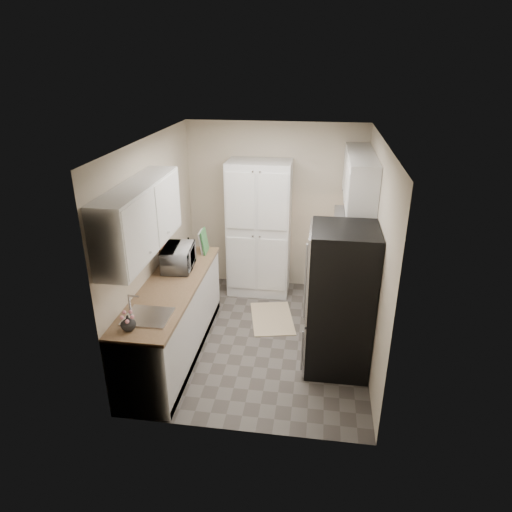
{
  "coord_description": "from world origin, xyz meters",
  "views": [
    {
      "loc": [
        0.64,
        -4.9,
        3.32
      ],
      "look_at": [
        -0.08,
        0.15,
        1.08
      ],
      "focal_mm": 32.0,
      "sensor_mm": 36.0,
      "label": 1
    }
  ],
  "objects": [
    {
      "name": "ground",
      "position": [
        0.0,
        0.0,
        0.0
      ],
      "size": [
        3.2,
        3.2,
        0.0
      ],
      "primitive_type": "plane",
      "color": "#56514C",
      "rests_on": "ground"
    },
    {
      "name": "room_shell",
      "position": [
        -0.02,
        -0.01,
        1.63
      ],
      "size": [
        2.64,
        3.24,
        2.52
      ],
      "color": "beige",
      "rests_on": "ground"
    },
    {
      "name": "pantry_cabinet",
      "position": [
        -0.2,
        1.32,
        1.0
      ],
      "size": [
        0.9,
        0.55,
        2.0
      ],
      "primitive_type": "cube",
      "color": "silver",
      "rests_on": "ground"
    },
    {
      "name": "base_cabinet_left",
      "position": [
        -0.99,
        -0.43,
        0.44
      ],
      "size": [
        0.6,
        2.3,
        0.88
      ],
      "primitive_type": "cube",
      "color": "silver",
      "rests_on": "ground"
    },
    {
      "name": "countertop_left",
      "position": [
        -0.99,
        -0.43,
        0.9
      ],
      "size": [
        0.63,
        2.33,
        0.04
      ],
      "primitive_type": "cube",
      "color": "#846647",
      "rests_on": "base_cabinet_left"
    },
    {
      "name": "base_cabinet_right",
      "position": [
        0.99,
        1.19,
        0.44
      ],
      "size": [
        0.6,
        0.8,
        0.88
      ],
      "primitive_type": "cube",
      "color": "silver",
      "rests_on": "ground"
    },
    {
      "name": "countertop_right",
      "position": [
        0.99,
        1.19,
        0.9
      ],
      "size": [
        0.63,
        0.83,
        0.04
      ],
      "primitive_type": "cube",
      "color": "#846647",
      "rests_on": "base_cabinet_right"
    },
    {
      "name": "electric_range",
      "position": [
        0.97,
        0.39,
        0.48
      ],
      "size": [
        0.71,
        0.78,
        1.13
      ],
      "color": "#B7B7BC",
      "rests_on": "ground"
    },
    {
      "name": "refrigerator",
      "position": [
        0.94,
        -0.41,
        0.85
      ],
      "size": [
        0.7,
        0.72,
        1.7
      ],
      "primitive_type": "cube",
      "color": "#B7B7BC",
      "rests_on": "ground"
    },
    {
      "name": "microwave",
      "position": [
        -1.02,
        0.02,
        1.06
      ],
      "size": [
        0.39,
        0.54,
        0.28
      ],
      "primitive_type": "imported",
      "rotation": [
        0.0,
        0.0,
        1.67
      ],
      "color": "silver",
      "rests_on": "countertop_left"
    },
    {
      "name": "wine_bottle",
      "position": [
        -0.98,
        0.34,
        1.05
      ],
      "size": [
        0.07,
        0.07,
        0.26
      ],
      "primitive_type": "cylinder",
      "color": "black",
      "rests_on": "countertop_left"
    },
    {
      "name": "flower_vase",
      "position": [
        -1.09,
        -1.39,
        1.0
      ],
      "size": [
        0.15,
        0.15,
        0.15
      ],
      "primitive_type": "imported",
      "rotation": [
        0.0,
        0.0,
        -0.07
      ],
      "color": "white",
      "rests_on": "countertop_left"
    },
    {
      "name": "cutting_board",
      "position": [
        -0.83,
        0.55,
        1.08
      ],
      "size": [
        0.03,
        0.25,
        0.32
      ],
      "primitive_type": "cube",
      "rotation": [
        0.0,
        0.0,
        0.04
      ],
      "color": "#3D8B47",
      "rests_on": "countertop_left"
    },
    {
      "name": "toaster_oven",
      "position": [
        1.04,
        1.13,
        1.03
      ],
      "size": [
        0.35,
        0.42,
        0.22
      ],
      "primitive_type": "cube",
      "rotation": [
        0.0,
        0.0,
        -0.16
      ],
      "color": "#BABABF",
      "rests_on": "countertop_right"
    },
    {
      "name": "fruit_basket",
      "position": [
        1.03,
        1.12,
        1.19
      ],
      "size": [
        0.29,
        0.29,
        0.1
      ],
      "primitive_type": null,
      "rotation": [
        0.0,
        0.0,
        0.24
      ],
      "color": "#E13C00",
      "rests_on": "toaster_oven"
    },
    {
      "name": "kitchen_mat",
      "position": [
        0.1,
        0.49,
        0.01
      ],
      "size": [
        0.72,
        0.97,
        0.01
      ],
      "primitive_type": "cube",
      "rotation": [
        0.0,
        0.0,
        0.21
      ],
      "color": "beige",
      "rests_on": "ground"
    }
  ]
}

